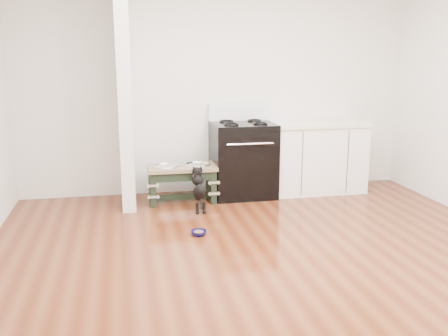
# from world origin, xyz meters

# --- Properties ---
(ground) EXTENTS (5.00, 5.00, 0.00)m
(ground) POSITION_xyz_m (0.00, 0.00, 0.00)
(ground) COLOR #4E1F0E
(ground) RESTS_ON ground
(room_shell) EXTENTS (5.00, 5.00, 5.00)m
(room_shell) POSITION_xyz_m (0.00, 0.00, 1.62)
(room_shell) COLOR silver
(room_shell) RESTS_ON ground
(partition_wall) EXTENTS (0.15, 0.80, 2.70)m
(partition_wall) POSITION_xyz_m (-1.18, 2.10, 1.35)
(partition_wall) COLOR silver
(partition_wall) RESTS_ON ground
(oven_range) EXTENTS (0.76, 0.69, 1.14)m
(oven_range) POSITION_xyz_m (0.25, 2.16, 0.48)
(oven_range) COLOR black
(oven_range) RESTS_ON ground
(cabinet_run) EXTENTS (1.24, 0.64, 0.91)m
(cabinet_run) POSITION_xyz_m (1.23, 2.18, 0.45)
(cabinet_run) COLOR white
(cabinet_run) RESTS_ON ground
(dog_feeder) EXTENTS (0.82, 0.44, 0.46)m
(dog_feeder) POSITION_xyz_m (-0.54, 2.01, 0.32)
(dog_feeder) COLOR black
(dog_feeder) RESTS_ON ground
(puppy) EXTENTS (0.14, 0.42, 0.50)m
(puppy) POSITION_xyz_m (-0.39, 1.64, 0.27)
(puppy) COLOR black
(puppy) RESTS_ON ground
(floor_bowl) EXTENTS (0.20, 0.20, 0.05)m
(floor_bowl) POSITION_xyz_m (-0.52, 0.84, 0.02)
(floor_bowl) COLOR #0C0E59
(floor_bowl) RESTS_ON ground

